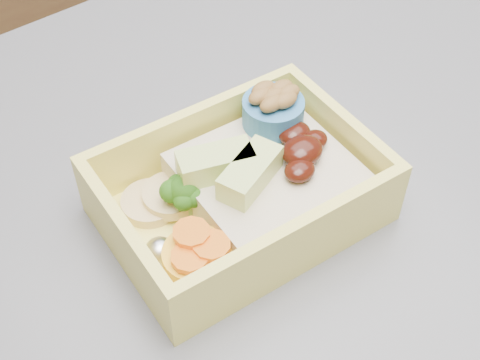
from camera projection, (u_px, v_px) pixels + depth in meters
bento_box at (246, 186)px, 0.45m from camera, size 0.19×0.14×0.07m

